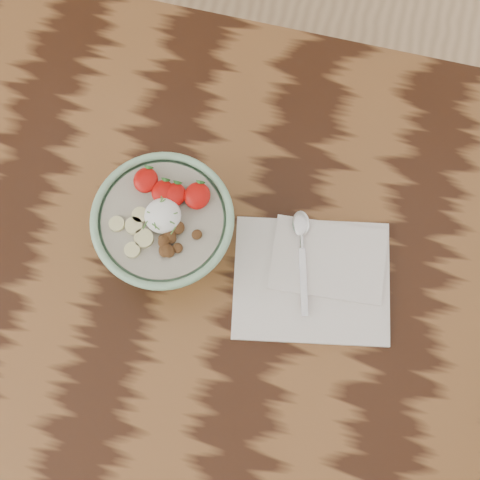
% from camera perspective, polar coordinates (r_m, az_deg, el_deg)
% --- Properties ---
extents(table, '(1.60, 0.90, 0.75)m').
position_cam_1_polar(table, '(1.13, -8.27, -2.71)').
color(table, black).
rests_on(table, ground).
extents(breakfast_bowl, '(0.20, 0.20, 0.13)m').
position_cam_1_polar(breakfast_bowl, '(0.98, -6.38, 1.08)').
color(breakfast_bowl, '#85B38D').
rests_on(breakfast_bowl, table).
extents(napkin, '(0.27, 0.23, 0.01)m').
position_cam_1_polar(napkin, '(1.02, 6.42, -3.08)').
color(napkin, silver).
rests_on(napkin, table).
extents(spoon, '(0.06, 0.16, 0.01)m').
position_cam_1_polar(spoon, '(1.02, 5.27, 0.19)').
color(spoon, silver).
rests_on(spoon, napkin).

